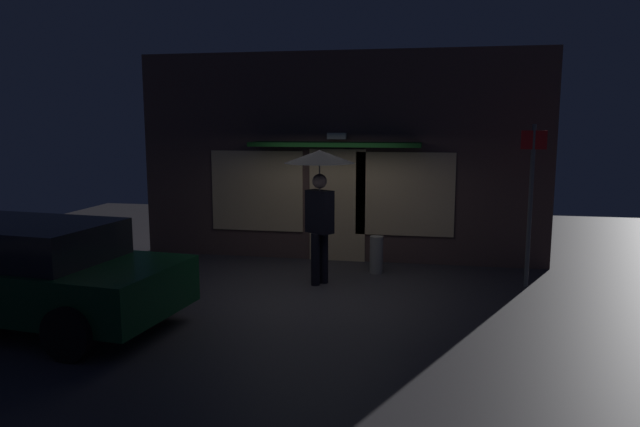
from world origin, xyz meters
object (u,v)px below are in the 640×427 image
at_px(person_with_umbrella, 320,178).
at_px(street_sign_post, 531,197).
at_px(sidewalk_bollard, 376,255).
at_px(parked_car, 21,271).

bearing_deg(person_with_umbrella, street_sign_post, 41.94).
bearing_deg(street_sign_post, person_with_umbrella, -171.96).
height_order(person_with_umbrella, street_sign_post, street_sign_post).
bearing_deg(sidewalk_bollard, parked_car, -141.15).
relative_size(street_sign_post, sidewalk_bollard, 3.97).
height_order(person_with_umbrella, sidewalk_bollard, person_with_umbrella).
bearing_deg(sidewalk_bollard, person_with_umbrella, -133.07).
xyz_separation_m(person_with_umbrella, street_sign_post, (3.40, 0.48, -0.30)).
relative_size(person_with_umbrella, parked_car, 0.49).
distance_m(street_sign_post, sidewalk_bollard, 2.83).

